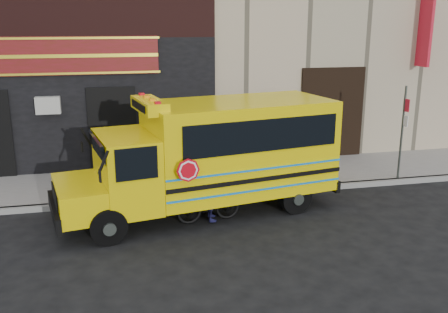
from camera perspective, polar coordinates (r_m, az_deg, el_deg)
name	(u,v)px	position (r m, az deg, el deg)	size (l,w,h in m)	color
ground	(263,234)	(11.36, 4.53, -8.88)	(120.00, 120.00, 0.00)	black
curb	(236,193)	(13.66, 1.37, -4.24)	(40.00, 0.20, 0.15)	gray
sidewalk	(224,177)	(15.04, 0.01, -2.37)	(40.00, 3.00, 0.15)	slate
school_bus	(214,153)	(12.23, -1.11, 0.46)	(7.17, 3.36, 2.92)	black
sign_pole	(403,130)	(15.21, 19.73, 2.83)	(0.06, 0.25, 2.87)	#3E4540
bicycle	(209,203)	(11.84, -1.78, -5.34)	(0.44, 1.56, 0.94)	black
cyclist	(211,187)	(11.74, -1.48, -3.56)	(0.62, 0.41, 1.70)	black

